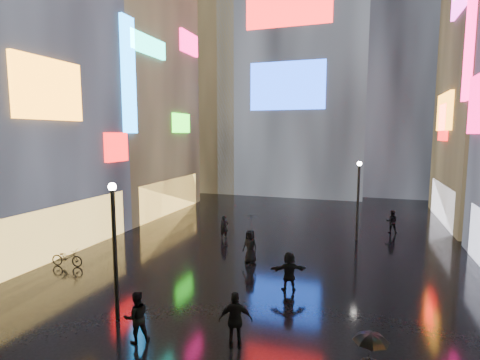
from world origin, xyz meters
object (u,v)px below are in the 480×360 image
at_px(pedestrian_3, 236,320).
at_px(bicycle, 67,258).
at_px(lamp_near, 115,243).
at_px(lamp_far, 358,196).

relative_size(pedestrian_3, bicycle, 1.06).
relative_size(lamp_near, lamp_far, 1.00).
bearing_deg(lamp_near, lamp_far, 59.06).
xyz_separation_m(lamp_near, bicycle, (-6.05, 3.97, -2.48)).
height_order(pedestrian_3, bicycle, pedestrian_3).
xyz_separation_m(pedestrian_3, bicycle, (-10.90, 4.35, -0.48)).
height_order(lamp_near, bicycle, lamp_near).
xyz_separation_m(lamp_near, pedestrian_3, (4.84, -0.38, -2.00)).
bearing_deg(bicycle, lamp_near, -130.91).
bearing_deg(bicycle, pedestrian_3, -119.38).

